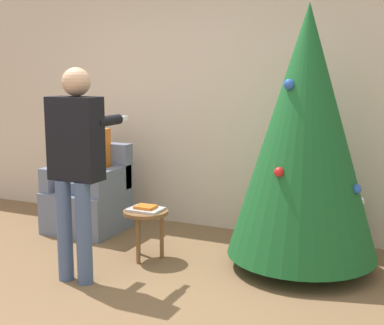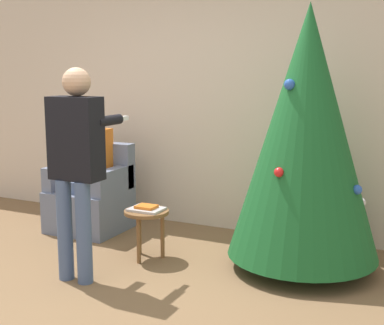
{
  "view_description": "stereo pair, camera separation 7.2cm",
  "coord_description": "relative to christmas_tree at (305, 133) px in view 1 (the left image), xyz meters",
  "views": [
    {
      "loc": [
        2.19,
        -2.81,
        1.64
      ],
      "look_at": [
        0.47,
        0.92,
        0.92
      ],
      "focal_mm": 50.0,
      "sensor_mm": 36.0,
      "label": 1
    },
    {
      "loc": [
        2.26,
        -2.78,
        1.64
      ],
      "look_at": [
        0.47,
        0.92,
        0.92
      ],
      "focal_mm": 50.0,
      "sensor_mm": 36.0,
      "label": 2
    }
  ],
  "objects": [
    {
      "name": "ground_plane",
      "position": [
        -1.23,
        -1.44,
        -1.13
      ],
      "size": [
        14.0,
        14.0,
        0.0
      ],
      "primitive_type": "plane",
      "color": "brown"
    },
    {
      "name": "christmas_tree",
      "position": [
        0.0,
        0.0,
        0.0
      ],
      "size": [
        1.23,
        1.23,
        2.15
      ],
      "color": "brown",
      "rests_on": "ground_plane"
    },
    {
      "name": "side_stool",
      "position": [
        -1.28,
        -0.36,
        -0.77
      ],
      "size": [
        0.39,
        0.39,
        0.43
      ],
      "color": "brown",
      "rests_on": "ground_plane"
    },
    {
      "name": "person_standing",
      "position": [
        -1.52,
        -0.98,
        -0.15
      ],
      "size": [
        0.42,
        0.57,
        1.65
      ],
      "color": "#475B84",
      "rests_on": "ground_plane"
    },
    {
      "name": "wall_back",
      "position": [
        -1.23,
        0.79,
        0.22
      ],
      "size": [
        8.0,
        0.06,
        2.7
      ],
      "color": "beige",
      "rests_on": "ground_plane"
    },
    {
      "name": "book",
      "position": [
        -1.28,
        -0.36,
        -0.67
      ],
      "size": [
        0.17,
        0.14,
        0.02
      ],
      "color": "orange",
      "rests_on": "laptop"
    },
    {
      "name": "person_seated",
      "position": [
        -2.23,
        0.13,
        -0.46
      ],
      "size": [
        0.36,
        0.46,
        1.24
      ],
      "color": "#475B84",
      "rests_on": "ground_plane"
    },
    {
      "name": "laptop",
      "position": [
        -1.28,
        -0.36,
        -0.69
      ],
      "size": [
        0.29,
        0.22,
        0.02
      ],
      "color": "silver",
      "rests_on": "side_stool"
    },
    {
      "name": "armchair",
      "position": [
        -2.23,
        0.15,
        -0.81
      ],
      "size": [
        0.72,
        0.66,
        0.88
      ],
      "color": "slate",
      "rests_on": "ground_plane"
    }
  ]
}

